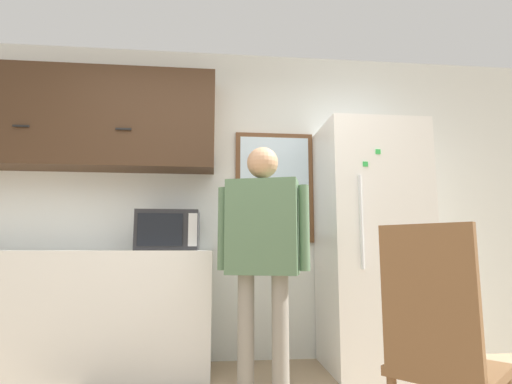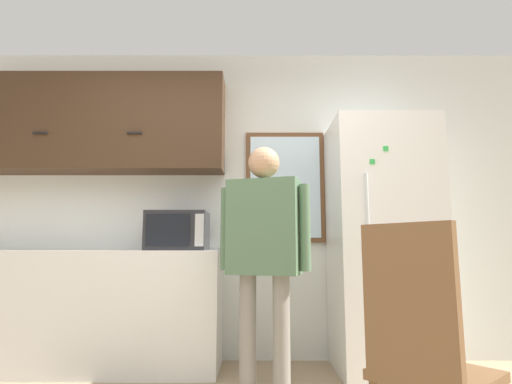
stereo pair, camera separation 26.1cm
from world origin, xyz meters
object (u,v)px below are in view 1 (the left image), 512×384
at_px(microwave, 169,231).
at_px(chair, 439,344).
at_px(refrigerator, 371,244).
at_px(person, 263,240).

distance_m(microwave, chair, 2.10).
height_order(microwave, refrigerator, refrigerator).
xyz_separation_m(refrigerator, chair, (-0.34, -1.52, -0.42)).
bearing_deg(refrigerator, person, -152.93).
distance_m(microwave, person, 0.87).
xyz_separation_m(microwave, person, (0.68, -0.54, -0.08)).
height_order(person, chair, person).
bearing_deg(refrigerator, microwave, 177.90).
distance_m(person, refrigerator, 1.05).
relative_size(microwave, refrigerator, 0.24).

